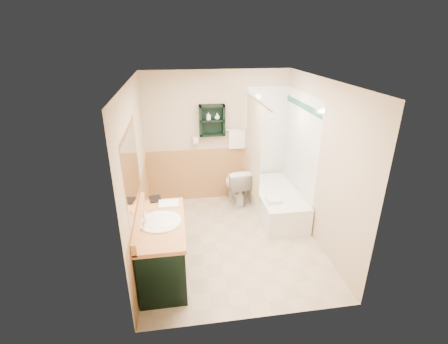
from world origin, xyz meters
TOP-DOWN VIEW (x-y plane):
  - floor at (0.00, 0.00)m, footprint 3.00×3.00m
  - back_wall at (0.00, 1.52)m, footprint 2.60×0.04m
  - left_wall at (-1.32, 0.00)m, footprint 0.04×3.00m
  - right_wall at (1.32, 0.00)m, footprint 0.04×3.00m
  - ceiling at (0.00, 0.00)m, footprint 2.60×3.00m
  - wainscot_left at (-1.29, 0.00)m, footprint 2.98×2.98m
  - wainscot_back at (0.00, 1.49)m, footprint 2.58×2.58m
  - mirror_frame at (-1.27, -0.55)m, footprint 1.30×1.30m
  - mirror_glass at (-1.27, -0.55)m, footprint 1.20×1.20m
  - tile_right at (1.28, 0.75)m, footprint 1.50×1.50m
  - tile_back at (1.03, 1.48)m, footprint 0.95×0.95m
  - tile_accent at (1.27, 0.75)m, footprint 1.50×1.50m
  - wall_shelf at (-0.10, 1.41)m, footprint 0.45×0.15m
  - hair_dryer at (-0.40, 1.43)m, footprint 0.10×0.24m
  - towel_bar at (0.35, 1.45)m, footprint 0.40×0.06m
  - curtain_rod at (0.53, 0.75)m, footprint 0.03×1.60m
  - shower_curtain at (0.53, 0.92)m, footprint 1.05×1.05m
  - vanity at (-0.99, -0.60)m, footprint 0.59×1.25m
  - bathtub at (0.93, 0.67)m, footprint 0.70×1.50m
  - toilet at (0.30, 1.21)m, footprint 0.47×0.76m
  - counter_towel at (-0.89, -0.19)m, footprint 0.27×0.21m
  - vanity_book at (-1.16, 0.00)m, footprint 0.16×0.05m
  - tub_towel at (0.74, 0.27)m, footprint 0.24×0.20m
  - soap_bottle_a at (-0.16, 1.40)m, footprint 0.09×0.15m
  - soap_bottle_b at (-0.01, 1.40)m, footprint 0.11×0.13m

SIDE VIEW (x-z plane):
  - floor at x=0.00m, z-range 0.00..0.00m
  - bathtub at x=0.93m, z-range 0.00..0.47m
  - toilet at x=0.30m, z-range 0.00..0.70m
  - vanity at x=-0.99m, z-range 0.00..0.80m
  - wainscot_left at x=-1.29m, z-range 0.00..1.00m
  - wainscot_back at x=0.00m, z-range 0.00..1.00m
  - tub_towel at x=0.74m, z-range 0.47..0.54m
  - counter_towel at x=-0.89m, z-range 0.80..0.84m
  - vanity_book at x=-1.16m, z-range 0.80..1.01m
  - tile_right at x=1.28m, z-range 0.00..2.10m
  - tile_back at x=1.03m, z-range 0.00..2.10m
  - shower_curtain at x=0.53m, z-range 0.30..2.00m
  - back_wall at x=0.00m, z-range 0.00..2.40m
  - left_wall at x=-1.32m, z-range 0.00..2.40m
  - right_wall at x=1.32m, z-range 0.00..2.40m
  - hair_dryer at x=-0.40m, z-range 1.11..1.29m
  - towel_bar at x=0.35m, z-range 1.15..1.55m
  - mirror_frame at x=-1.27m, z-range 1.00..2.00m
  - mirror_glass at x=-1.27m, z-range 1.05..1.95m
  - wall_shelf at x=-0.10m, z-range 1.27..1.83m
  - soap_bottle_a at x=-0.16m, z-range 1.56..1.63m
  - soap_bottle_b at x=-0.01m, z-range 1.56..1.65m
  - tile_accent at x=1.27m, z-range 1.85..1.95m
  - curtain_rod at x=0.53m, z-range 1.98..2.02m
  - ceiling at x=0.00m, z-range 2.40..2.44m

